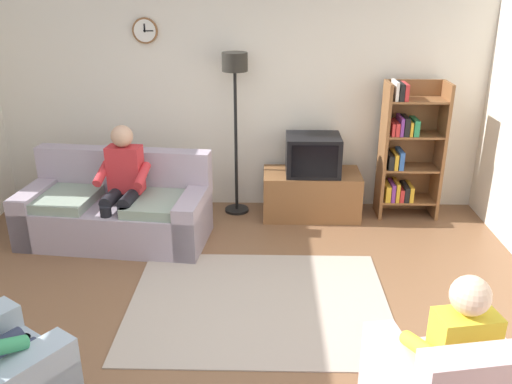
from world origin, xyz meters
TOP-DOWN VIEW (x-y plane):
  - ground_plane at (0.00, 0.00)m, footprint 12.00×12.00m
  - back_wall_assembly at (-0.00, 2.66)m, footprint 6.20×0.17m
  - couch at (-1.25, 1.61)m, footprint 1.98×1.08m
  - tv_stand at (0.84, 2.25)m, footprint 1.10×0.56m
  - tv at (0.84, 2.23)m, footprint 0.60×0.49m
  - bookshelf at (1.90, 2.32)m, footprint 0.68×0.36m
  - floor_lamp at (-0.03, 2.35)m, footprint 0.28×0.28m
  - area_rug at (0.27, 0.39)m, footprint 2.20×1.70m
  - person_on_couch at (-1.13, 1.50)m, footprint 0.54×0.57m
  - person_in_right_armchair at (1.41, -0.95)m, footprint 0.56×0.58m

SIDE VIEW (x-z plane):
  - ground_plane at x=0.00m, z-range 0.00..0.00m
  - area_rug at x=0.27m, z-range 0.00..0.01m
  - tv_stand at x=0.84m, z-range 0.00..0.53m
  - couch at x=-1.25m, z-range -0.14..0.76m
  - person_in_right_armchair at x=1.41m, z-range 0.04..1.16m
  - person_on_couch at x=-1.13m, z-range 0.08..1.32m
  - tv at x=0.84m, z-range 0.53..0.97m
  - bookshelf at x=1.90m, z-range -0.01..1.56m
  - back_wall_assembly at x=0.00m, z-range 0.00..2.70m
  - floor_lamp at x=-0.03m, z-range 0.53..2.38m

